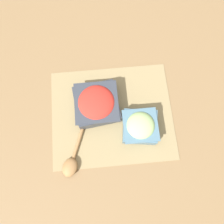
{
  "coord_description": "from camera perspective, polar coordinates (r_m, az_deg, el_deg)",
  "views": [
    {
      "loc": [
        -0.02,
        -0.21,
        0.8
      ],
      "look_at": [
        0.0,
        0.0,
        0.03
      ],
      "focal_mm": 35.0,
      "sensor_mm": 36.0,
      "label": 1
    }
  ],
  "objects": [
    {
      "name": "cucumber_bowl",
      "position": [
        0.79,
        7.35,
        -3.72
      ],
      "size": [
        0.14,
        0.14,
        0.07
      ],
      "color": "slate",
      "rests_on": "placemat"
    },
    {
      "name": "placemat",
      "position": [
        0.83,
        0.0,
        -0.59
      ],
      "size": [
        0.46,
        0.38,
        0.0
      ],
      "color": "#937F56",
      "rests_on": "ground_plane"
    },
    {
      "name": "wooden_spoon",
      "position": [
        0.8,
        -10.45,
        -12.67
      ],
      "size": [
        0.11,
        0.21,
        0.03
      ],
      "color": "#9E7042",
      "rests_on": "placemat"
    },
    {
      "name": "ground_plane",
      "position": [
        0.83,
        0.0,
        -0.63
      ],
      "size": [
        3.0,
        3.0,
        0.0
      ],
      "primitive_type": "plane",
      "color": "olive"
    },
    {
      "name": "tomato_bowl",
      "position": [
        0.8,
        -4.05,
        2.2
      ],
      "size": [
        0.17,
        0.17,
        0.07
      ],
      "color": "#333842",
      "rests_on": "placemat"
    }
  ]
}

